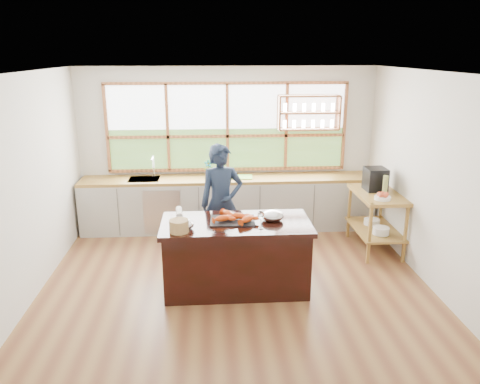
{
  "coord_description": "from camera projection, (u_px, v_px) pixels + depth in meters",
  "views": [
    {
      "loc": [
        -0.31,
        -5.62,
        2.93
      ],
      "look_at": [
        0.07,
        0.15,
        1.18
      ],
      "focal_mm": 35.0,
      "sensor_mm": 36.0,
      "label": 1
    }
  ],
  "objects": [
    {
      "name": "wine_glass",
      "position": [
        261.0,
        216.0,
        5.54
      ],
      "size": [
        0.08,
        0.08,
        0.22
      ],
      "color": "white",
      "rests_on": "island"
    },
    {
      "name": "back_counter",
      "position": [
        228.0,
        203.0,
        7.95
      ],
      "size": [
        4.9,
        0.63,
        0.9
      ],
      "color": "#ADACA3",
      "rests_on": "ground_plane"
    },
    {
      "name": "espresso_machine",
      "position": [
        375.0,
        179.0,
        7.07
      ],
      "size": [
        0.31,
        0.33,
        0.34
      ],
      "primitive_type": "cube",
      "rotation": [
        0.0,
        0.0,
        0.03
      ],
      "color": "black",
      "rests_on": "right_shelf_unit"
    },
    {
      "name": "ground_plane",
      "position": [
        235.0,
        280.0,
        6.23
      ],
      "size": [
        5.0,
        5.0,
        0.0
      ],
      "primitive_type": "plane",
      "color": "brown"
    },
    {
      "name": "room_shell",
      "position": [
        234.0,
        143.0,
        6.22
      ],
      "size": [
        5.02,
        4.52,
        2.71
      ],
      "color": "silver",
      "rests_on": "ground_plane"
    },
    {
      "name": "slate_board",
      "position": [
        232.0,
        221.0,
        5.81
      ],
      "size": [
        0.57,
        0.42,
        0.02
      ],
      "primitive_type": "cube",
      "rotation": [
        0.0,
        0.0,
        -0.04
      ],
      "color": "black",
      "rests_on": "island"
    },
    {
      "name": "cook",
      "position": [
        222.0,
        203.0,
        6.67
      ],
      "size": [
        0.69,
        0.52,
        1.7
      ],
      "primitive_type": "imported",
      "rotation": [
        0.0,
        0.0,
        0.19
      ],
      "color": "#182339",
      "rests_on": "ground_plane"
    },
    {
      "name": "fruit_bowl",
      "position": [
        383.0,
        197.0,
        6.65
      ],
      "size": [
        0.23,
        0.23,
        0.11
      ],
      "color": "white",
      "rests_on": "right_shelf_unit"
    },
    {
      "name": "mixing_bowl_left",
      "position": [
        183.0,
        224.0,
        5.55
      ],
      "size": [
        0.27,
        0.27,
        0.13
      ],
      "primitive_type": "ellipsoid",
      "color": "#B0B2B8",
      "rests_on": "island"
    },
    {
      "name": "parchment_roll",
      "position": [
        179.0,
        213.0,
        6.01
      ],
      "size": [
        0.11,
        0.31,
        0.08
      ],
      "primitive_type": "cylinder",
      "rotation": [
        1.57,
        0.0,
        0.09
      ],
      "color": "white",
      "rests_on": "island"
    },
    {
      "name": "potted_plant",
      "position": [
        208.0,
        169.0,
        7.82
      ],
      "size": [
        0.17,
        0.12,
        0.29
      ],
      "primitive_type": "imported",
      "rotation": [
        0.0,
        0.0,
        0.15
      ],
      "color": "slate",
      "rests_on": "back_counter"
    },
    {
      "name": "wicker_basket",
      "position": [
        179.0,
        226.0,
        5.45
      ],
      "size": [
        0.23,
        0.23,
        0.15
      ],
      "primitive_type": "cylinder",
      "color": "tan",
      "rests_on": "island"
    },
    {
      "name": "cutting_board",
      "position": [
        240.0,
        177.0,
        7.84
      ],
      "size": [
        0.42,
        0.33,
        0.01
      ],
      "primitive_type": "cube",
      "rotation": [
        0.0,
        0.0,
        -0.08
      ],
      "color": "#72C345",
      "rests_on": "back_counter"
    },
    {
      "name": "island",
      "position": [
        236.0,
        255.0,
        5.91
      ],
      "size": [
        1.85,
        0.9,
        0.9
      ],
      "color": "black",
      "rests_on": "ground_plane"
    },
    {
      "name": "mixing_bowl_right",
      "position": [
        272.0,
        216.0,
        5.84
      ],
      "size": [
        0.28,
        0.28,
        0.14
      ],
      "primitive_type": "ellipsoid",
      "color": "#B0B2B8",
      "rests_on": "island"
    },
    {
      "name": "right_shelf_unit",
      "position": [
        377.0,
        212.0,
        7.05
      ],
      "size": [
        0.62,
        1.1,
        0.9
      ],
      "color": "olive",
      "rests_on": "ground_plane"
    },
    {
      "name": "wine_bottle",
      "position": [
        385.0,
        186.0,
        6.82
      ],
      "size": [
        0.09,
        0.09,
        0.3
      ],
      "primitive_type": "cylinder",
      "rotation": [
        0.0,
        0.0,
        0.22
      ],
      "color": "#9CA656",
      "rests_on": "right_shelf_unit"
    },
    {
      "name": "lobster_pile",
      "position": [
        234.0,
        217.0,
        5.79
      ],
      "size": [
        0.52,
        0.44,
        0.08
      ],
      "color": "red",
      "rests_on": "slate_board"
    }
  ]
}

